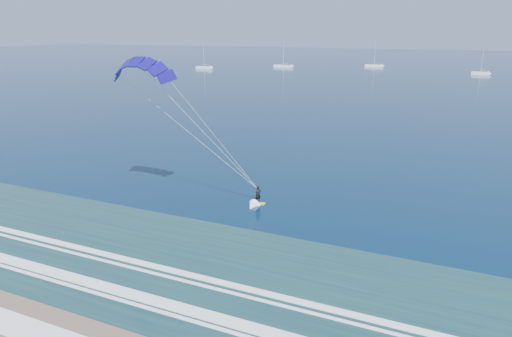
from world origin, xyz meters
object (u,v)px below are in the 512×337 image
object	(u,v)px
kitesurfer_rig	(200,128)
sailboat_2	(374,66)
sailboat_1	(283,66)
sailboat_3	(480,73)
sailboat_0	(204,68)

from	to	relation	value
kitesurfer_rig	sailboat_2	world-z (taller)	kitesurfer_rig
kitesurfer_rig	sailboat_1	xyz separation A→B (m)	(-58.34, 178.88, -7.93)
sailboat_1	sailboat_3	xyz separation A→B (m)	(88.98, -2.90, -0.02)
sailboat_2	sailboat_0	bearing A→B (deg)	-147.93
sailboat_2	sailboat_3	bearing A→B (deg)	-26.01
sailboat_2	sailboat_3	distance (m)	53.50
sailboat_0	sailboat_2	world-z (taller)	sailboat_2
kitesurfer_rig	sailboat_0	world-z (taller)	kitesurfer_rig
sailboat_0	sailboat_3	world-z (taller)	sailboat_0
kitesurfer_rig	sailboat_3	xyz separation A→B (m)	(30.64, 175.98, -7.95)
sailboat_0	sailboat_3	size ratio (longest dim) A/B	1.13
sailboat_3	sailboat_2	bearing A→B (deg)	153.99
kitesurfer_rig	sailboat_3	distance (m)	178.81
sailboat_3	sailboat_1	bearing A→B (deg)	178.13
kitesurfer_rig	sailboat_0	distance (m)	178.55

